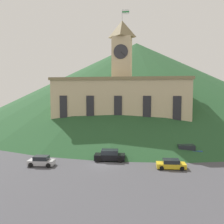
{
  "coord_description": "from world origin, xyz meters",
  "views": [
    {
      "loc": [
        7.68,
        -36.79,
        11.21
      ],
      "look_at": [
        0.0,
        7.17,
        7.49
      ],
      "focal_mm": 40.0,
      "sensor_mm": 36.0,
      "label": 1
    }
  ],
  "objects_px": {
    "car_gray_pickup": "(134,148)",
    "car_yellow_coupe": "(171,164)",
    "car_silver_hatch": "(41,161)",
    "street_lamp_far_right": "(167,131)",
    "pedestrian": "(90,145)",
    "street_lamp_far_left": "(119,129)",
    "car_black_suv": "(110,156)",
    "car_blue_van": "(186,151)",
    "street_lamp_right": "(71,128)"
  },
  "relations": [
    {
      "from": "car_silver_hatch",
      "to": "car_yellow_coupe",
      "type": "xyz_separation_m",
      "value": [
        19.19,
        1.98,
        -0.07
      ]
    },
    {
      "from": "car_blue_van",
      "to": "pedestrian",
      "type": "bearing_deg",
      "value": 167.43
    },
    {
      "from": "street_lamp_far_left",
      "to": "street_lamp_far_right",
      "type": "distance_m",
      "value": 9.44
    },
    {
      "from": "car_blue_van",
      "to": "pedestrian",
      "type": "height_order",
      "value": "car_blue_van"
    },
    {
      "from": "car_gray_pickup",
      "to": "car_yellow_coupe",
      "type": "relative_size",
      "value": 1.23
    },
    {
      "from": "street_lamp_right",
      "to": "car_silver_hatch",
      "type": "xyz_separation_m",
      "value": [
        0.46,
        -14.85,
        -2.78
      ]
    },
    {
      "from": "car_black_suv",
      "to": "car_yellow_coupe",
      "type": "xyz_separation_m",
      "value": [
        9.51,
        -2.48,
        -0.2
      ]
    },
    {
      "from": "car_black_suv",
      "to": "car_gray_pickup",
      "type": "xyz_separation_m",
      "value": [
        3.45,
        6.02,
        -0.02
      ]
    },
    {
      "from": "car_black_suv",
      "to": "car_gray_pickup",
      "type": "distance_m",
      "value": 6.94
    },
    {
      "from": "car_gray_pickup",
      "to": "car_yellow_coupe",
      "type": "bearing_deg",
      "value": 124.16
    },
    {
      "from": "street_lamp_far_left",
      "to": "car_blue_van",
      "type": "height_order",
      "value": "street_lamp_far_left"
    },
    {
      "from": "car_gray_pickup",
      "to": "pedestrian",
      "type": "relative_size",
      "value": 3.27
    },
    {
      "from": "car_blue_van",
      "to": "car_silver_hatch",
      "type": "distance_m",
      "value": 23.89
    },
    {
      "from": "car_silver_hatch",
      "to": "street_lamp_far_left",
      "type": "bearing_deg",
      "value": -129.3
    },
    {
      "from": "car_yellow_coupe",
      "to": "car_blue_van",
      "type": "bearing_deg",
      "value": -116.76
    },
    {
      "from": "car_yellow_coupe",
      "to": "street_lamp_far_right",
      "type": "bearing_deg",
      "value": -94.8
    },
    {
      "from": "street_lamp_right",
      "to": "street_lamp_far_right",
      "type": "bearing_deg",
      "value": 0.0
    },
    {
      "from": "street_lamp_right",
      "to": "street_lamp_far_left",
      "type": "height_order",
      "value": "street_lamp_far_left"
    },
    {
      "from": "street_lamp_far_left",
      "to": "car_yellow_coupe",
      "type": "relative_size",
      "value": 1.16
    },
    {
      "from": "car_blue_van",
      "to": "car_yellow_coupe",
      "type": "xyz_separation_m",
      "value": [
        -2.88,
        -7.15,
        -0.34
      ]
    },
    {
      "from": "car_yellow_coupe",
      "to": "pedestrian",
      "type": "height_order",
      "value": "pedestrian"
    },
    {
      "from": "street_lamp_right",
      "to": "car_blue_van",
      "type": "distance_m",
      "value": 23.38
    },
    {
      "from": "car_black_suv",
      "to": "car_blue_van",
      "type": "xyz_separation_m",
      "value": [
        12.4,
        4.66,
        0.13
      ]
    },
    {
      "from": "street_lamp_far_right",
      "to": "car_gray_pickup",
      "type": "bearing_deg",
      "value": -144.28
    },
    {
      "from": "street_lamp_far_right",
      "to": "car_yellow_coupe",
      "type": "xyz_separation_m",
      "value": [
        0.0,
        -12.87,
        -2.84
      ]
    },
    {
      "from": "street_lamp_far_right",
      "to": "car_blue_van",
      "type": "relative_size",
      "value": 0.89
    },
    {
      "from": "car_gray_pickup",
      "to": "pedestrian",
      "type": "bearing_deg",
      "value": -5.05
    },
    {
      "from": "street_lamp_right",
      "to": "car_yellow_coupe",
      "type": "relative_size",
      "value": 1.09
    },
    {
      "from": "car_black_suv",
      "to": "street_lamp_right",
      "type": "bearing_deg",
      "value": -51.77
    },
    {
      "from": "street_lamp_far_left",
      "to": "car_gray_pickup",
      "type": "xyz_separation_m",
      "value": [
        3.38,
        -4.36,
        -2.85
      ]
    },
    {
      "from": "car_gray_pickup",
      "to": "pedestrian",
      "type": "xyz_separation_m",
      "value": [
        -8.45,
        0.55,
        0.08
      ]
    },
    {
      "from": "car_silver_hatch",
      "to": "pedestrian",
      "type": "height_order",
      "value": "pedestrian"
    },
    {
      "from": "car_black_suv",
      "to": "car_blue_van",
      "type": "height_order",
      "value": "car_blue_van"
    },
    {
      "from": "street_lamp_right",
      "to": "street_lamp_far_right",
      "type": "xyz_separation_m",
      "value": [
        19.65,
        0.0,
        -0.01
      ]
    },
    {
      "from": "car_yellow_coupe",
      "to": "street_lamp_far_left",
      "type": "bearing_deg",
      "value": -58.54
    },
    {
      "from": "street_lamp_far_right",
      "to": "car_black_suv",
      "type": "bearing_deg",
      "value": -132.49
    },
    {
      "from": "street_lamp_right",
      "to": "car_black_suv",
      "type": "height_order",
      "value": "street_lamp_right"
    },
    {
      "from": "street_lamp_right",
      "to": "pedestrian",
      "type": "distance_m",
      "value": 6.89
    },
    {
      "from": "street_lamp_far_left",
      "to": "street_lamp_far_right",
      "type": "relative_size",
      "value": 1.06
    },
    {
      "from": "street_lamp_far_left",
      "to": "car_gray_pickup",
      "type": "bearing_deg",
      "value": -52.2
    },
    {
      "from": "street_lamp_far_left",
      "to": "car_yellow_coupe",
      "type": "xyz_separation_m",
      "value": [
        9.44,
        -12.87,
        -3.03
      ]
    },
    {
      "from": "car_black_suv",
      "to": "car_gray_pickup",
      "type": "bearing_deg",
      "value": -125.88
    },
    {
      "from": "car_blue_van",
      "to": "car_yellow_coupe",
      "type": "bearing_deg",
      "value": -118.24
    },
    {
      "from": "car_black_suv",
      "to": "car_silver_hatch",
      "type": "xyz_separation_m",
      "value": [
        -9.68,
        -4.46,
        -0.14
      ]
    },
    {
      "from": "car_black_suv",
      "to": "car_silver_hatch",
      "type": "relative_size",
      "value": 1.25
    },
    {
      "from": "street_lamp_far_right",
      "to": "car_black_suv",
      "type": "relative_size",
      "value": 0.93
    },
    {
      "from": "street_lamp_far_right",
      "to": "car_black_suv",
      "type": "distance_m",
      "value": 14.32
    },
    {
      "from": "street_lamp_far_right",
      "to": "car_gray_pickup",
      "type": "distance_m",
      "value": 7.92
    },
    {
      "from": "street_lamp_far_left",
      "to": "car_silver_hatch",
      "type": "distance_m",
      "value": 18.01
    },
    {
      "from": "street_lamp_far_right",
      "to": "pedestrian",
      "type": "distance_m",
      "value": 15.22
    }
  ]
}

